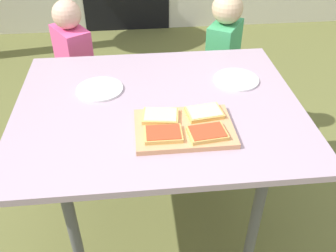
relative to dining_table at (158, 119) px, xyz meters
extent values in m
plane|color=olive|center=(0.00, 0.00, -0.69)|extent=(16.00, 16.00, 0.00)
cube|color=#AB93A5|center=(0.00, 0.00, 0.06)|extent=(1.18, 0.95, 0.03)
cylinder|color=#4C4C51|center=(-0.36, -0.36, -0.32)|extent=(0.04, 0.04, 0.74)
cylinder|color=#4C4C51|center=(0.36, -0.36, -0.32)|extent=(0.04, 0.04, 0.74)
cylinder|color=#4C4C51|center=(-0.36, 0.36, -0.32)|extent=(0.04, 0.04, 0.74)
cylinder|color=#4C4C51|center=(0.36, 0.36, -0.32)|extent=(0.04, 0.04, 0.74)
cube|color=tan|center=(0.08, -0.19, 0.08)|extent=(0.37, 0.25, 0.02)
cube|color=#DFB058|center=(0.16, -0.25, 0.10)|extent=(0.15, 0.11, 0.02)
cube|color=#BC4123|center=(0.16, -0.25, 0.11)|extent=(0.13, 0.10, 0.00)
cube|color=#DFB058|center=(0.17, -0.12, 0.10)|extent=(0.15, 0.12, 0.02)
cube|color=beige|center=(0.17, -0.12, 0.11)|extent=(0.13, 0.10, 0.00)
cube|color=#DFB058|center=(0.00, -0.12, 0.10)|extent=(0.15, 0.12, 0.02)
cube|color=beige|center=(0.00, -0.12, 0.11)|extent=(0.13, 0.10, 0.00)
cube|color=#DFB058|center=(0.00, -0.24, 0.10)|extent=(0.14, 0.10, 0.02)
cube|color=#BC4123|center=(0.00, -0.24, 0.11)|extent=(0.12, 0.09, 0.00)
cylinder|color=white|center=(-0.24, 0.14, 0.08)|extent=(0.20, 0.20, 0.01)
cylinder|color=white|center=(0.37, 0.16, 0.08)|extent=(0.20, 0.20, 0.01)
cylinder|color=#414641|center=(-0.47, 0.77, -0.44)|extent=(0.09, 0.09, 0.50)
cylinder|color=#414641|center=(-0.39, 0.65, -0.44)|extent=(0.09, 0.09, 0.50)
cube|color=#E54C8C|center=(-0.43, 0.71, -0.03)|extent=(0.24, 0.28, 0.32)
sphere|color=#DDAC92|center=(-0.43, 0.71, 0.21)|extent=(0.16, 0.16, 0.16)
cylinder|color=#264756|center=(0.48, 0.76, -0.49)|extent=(0.09, 0.09, 0.42)
cylinder|color=#264756|center=(0.40, 0.64, -0.49)|extent=(0.09, 0.09, 0.42)
cube|color=#3FA566|center=(0.44, 0.70, -0.08)|extent=(0.25, 0.28, 0.41)
sphere|color=#D7B58C|center=(0.44, 0.70, 0.21)|extent=(0.17, 0.17, 0.17)
camera|label=1|loc=(-0.09, -1.28, 0.93)|focal=39.87mm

